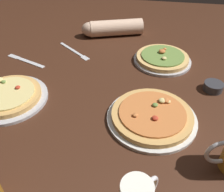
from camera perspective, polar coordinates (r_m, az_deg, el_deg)
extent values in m
cube|color=#3D2114|center=(0.95, 0.00, -1.64)|extent=(2.40, 2.40, 0.03)
cylinder|color=#B2B2B7|center=(1.02, -22.87, -0.53)|extent=(0.29, 0.29, 0.01)
cylinder|color=tan|center=(1.01, -23.08, 0.13)|extent=(0.25, 0.25, 0.02)
cylinder|color=#DBC67A|center=(1.00, -23.25, 0.67)|extent=(0.20, 0.20, 0.01)
ellipsoid|color=#B73823|center=(1.00, -21.08, 1.93)|extent=(0.02, 0.02, 0.01)
ellipsoid|color=olive|center=(1.06, -23.90, 3.06)|extent=(0.02, 0.02, 0.01)
cylinder|color=#B2B2B7|center=(1.19, 11.55, 8.09)|extent=(0.27, 0.27, 0.01)
cylinder|color=tan|center=(1.18, 11.64, 8.71)|extent=(0.24, 0.24, 0.02)
cylinder|color=olive|center=(1.18, 11.72, 9.22)|extent=(0.20, 0.20, 0.01)
ellipsoid|color=#DBC67A|center=(1.14, 12.01, 8.61)|extent=(0.02, 0.02, 0.01)
ellipsoid|color=#C67038|center=(1.19, 11.58, 10.17)|extent=(0.03, 0.03, 0.02)
ellipsoid|color=#C67038|center=(1.22, 12.17, 10.68)|extent=(0.02, 0.02, 0.01)
cylinder|color=silver|center=(0.87, 9.19, -5.13)|extent=(0.31, 0.31, 0.01)
cylinder|color=tan|center=(0.86, 9.29, -4.41)|extent=(0.28, 0.28, 0.02)
cylinder|color=#C67038|center=(0.85, 9.38, -3.82)|extent=(0.23, 0.23, 0.01)
ellipsoid|color=#B73823|center=(0.82, 10.00, -5.05)|extent=(0.02, 0.02, 0.01)
ellipsoid|color=#C67038|center=(0.89, 12.43, -0.99)|extent=(0.03, 0.03, 0.01)
ellipsoid|color=#DBC67A|center=(0.89, 11.58, -1.01)|extent=(0.03, 0.03, 0.01)
ellipsoid|color=#C67038|center=(0.82, 5.39, -4.43)|extent=(0.02, 0.02, 0.01)
ellipsoid|color=olive|center=(0.87, 10.01, -2.03)|extent=(0.02, 0.02, 0.01)
ellipsoid|color=#DBC67A|center=(0.89, 12.96, -1.25)|extent=(0.02, 0.02, 0.01)
torus|color=silver|center=(0.74, 24.07, -11.90)|extent=(0.09, 0.03, 0.09)
cylinder|color=white|center=(0.54, 5.85, -20.69)|extent=(0.07, 0.07, 0.02)
torus|color=silver|center=(0.63, 8.25, -21.07)|extent=(0.05, 0.08, 0.08)
cylinder|color=#333338|center=(1.06, 22.49, 2.03)|extent=(0.08, 0.08, 0.03)
cube|color=silver|center=(1.29, -9.38, 10.67)|extent=(0.16, 0.13, 0.01)
cube|color=silver|center=(1.20, -6.29, 8.86)|extent=(0.05, 0.05, 0.00)
cube|color=silver|center=(1.23, -18.68, 7.55)|extent=(0.17, 0.08, 0.01)
cube|color=silver|center=(1.30, -21.90, 8.60)|extent=(0.06, 0.04, 0.00)
cylinder|color=beige|center=(1.41, 1.04, 15.59)|extent=(0.30, 0.17, 0.09)
ellipsoid|color=beige|center=(1.39, -5.01, 15.18)|extent=(0.10, 0.08, 0.08)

